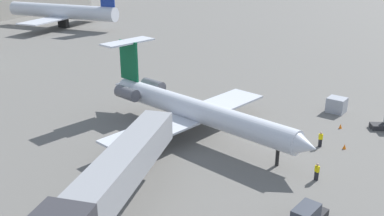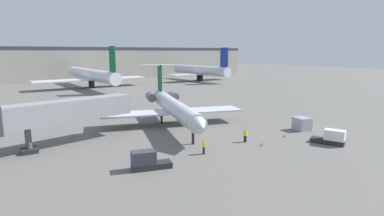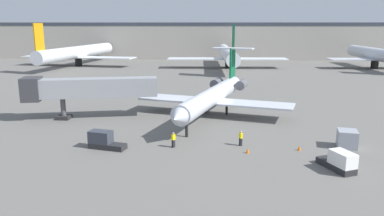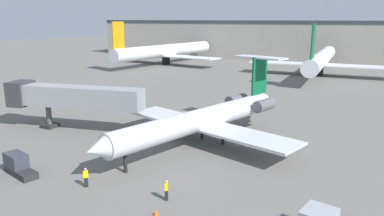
{
  "view_description": "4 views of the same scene",
  "coord_description": "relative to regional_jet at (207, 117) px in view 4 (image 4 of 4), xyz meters",
  "views": [
    {
      "loc": [
        -40.4,
        -20.13,
        19.84
      ],
      "look_at": [
        -1.83,
        -0.57,
        3.69
      ],
      "focal_mm": 40.09,
      "sensor_mm": 36.0,
      "label": 1
    },
    {
      "loc": [
        -24.31,
        -43.15,
        11.58
      ],
      "look_at": [
        1.93,
        -1.81,
        2.78
      ],
      "focal_mm": 29.36,
      "sensor_mm": 36.0,
      "label": 2
    },
    {
      "loc": [
        0.13,
        -53.49,
        13.16
      ],
      "look_at": [
        -3.36,
        -4.51,
        2.12
      ],
      "focal_mm": 35.29,
      "sensor_mm": 36.0,
      "label": 3
    },
    {
      "loc": [
        16.83,
        -36.44,
        13.96
      ],
      "look_at": [
        -2.58,
        0.83,
        3.83
      ],
      "focal_mm": 34.7,
      "sensor_mm": 36.0,
      "label": 4
    }
  ],
  "objects": [
    {
      "name": "baggage_tug_lead",
      "position": [
        -11.68,
        -15.91,
        -2.25
      ],
      "size": [
        4.22,
        2.29,
        1.9
      ],
      "color": "#262628",
      "rests_on": "ground_plane"
    },
    {
      "name": "ground_crew_marshaller",
      "position": [
        -4.24,
        -15.09,
        -2.23
      ],
      "size": [
        0.46,
        0.47,
        1.69
      ],
      "color": "black",
      "rests_on": "ground_plane"
    },
    {
      "name": "regional_jet",
      "position": [
        0.0,
        0.0,
        0.0
      ],
      "size": [
        22.88,
        28.55,
        9.18
      ],
      "color": "silver",
      "rests_on": "ground_plane"
    },
    {
      "name": "terminal_building",
      "position": [
        0.42,
        96.21,
        3.67
      ],
      "size": [
        172.55,
        21.81,
        13.48
      ],
      "color": "#9E998E",
      "rests_on": "ground_plane"
    },
    {
      "name": "parked_airliner_west_end",
      "position": [
        -43.7,
        62.29,
        1.12
      ],
      "size": [
        37.04,
        43.63,
        13.23
      ],
      "color": "silver",
      "rests_on": "ground_plane"
    },
    {
      "name": "parked_airliner_west_mid",
      "position": [
        3.05,
        59.8,
        1.04
      ],
      "size": [
        35.76,
        42.39,
        13.08
      ],
      "color": "silver",
      "rests_on": "ground_plane"
    },
    {
      "name": "ground_plane",
      "position": [
        0.42,
        -0.38,
        -3.14
      ],
      "size": [
        400.0,
        400.0,
        0.1
      ],
      "primitive_type": "cube",
      "color": "#66635E"
    },
    {
      "name": "ground_crew_loader",
      "position": [
        3.07,
        -13.96,
        -2.23
      ],
      "size": [
        0.42,
        0.48,
        1.69
      ],
      "color": "black",
      "rests_on": "ground_plane"
    },
    {
      "name": "traffic_cone_mid",
      "position": [
        3.67,
        -16.39,
        -2.81
      ],
      "size": [
        0.36,
        0.36,
        0.55
      ],
      "color": "orange",
      "rests_on": "ground_plane"
    },
    {
      "name": "jet_bridge",
      "position": [
        -18.3,
        -3.18,
        1.21
      ],
      "size": [
        18.5,
        6.76,
        5.97
      ],
      "color": "gray",
      "rests_on": "ground_plane"
    }
  ]
}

